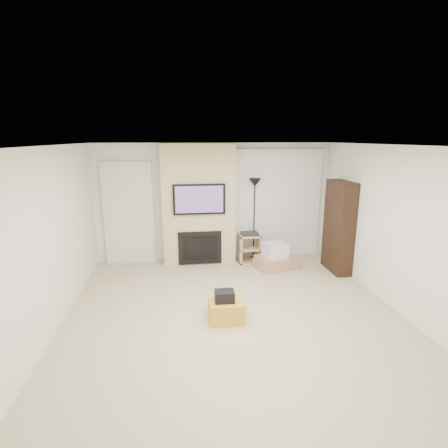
{
  "coord_description": "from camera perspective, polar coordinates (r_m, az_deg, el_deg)",
  "views": [
    {
      "loc": [
        -0.79,
        -4.6,
        2.6
      ],
      "look_at": [
        0.0,
        1.2,
        1.15
      ],
      "focal_mm": 28.0,
      "sensor_mm": 36.0,
      "label": 1
    }
  ],
  "objects": [
    {
      "name": "floor",
      "position": [
        5.35,
        1.8,
        -15.21
      ],
      "size": [
        5.0,
        5.5,
        0.0
      ],
      "primitive_type": "cube",
      "color": "tan",
      "rests_on": "ground"
    },
    {
      "name": "ceiling",
      "position": [
        4.67,
        2.04,
        12.67
      ],
      "size": [
        5.0,
        5.5,
        0.0
      ],
      "primitive_type": "cube",
      "color": "white",
      "rests_on": "wall_back"
    },
    {
      "name": "wall_back",
      "position": [
        7.52,
        -1.6,
        3.56
      ],
      "size": [
        5.0,
        0.0,
        2.5
      ],
      "primitive_type": "cube",
      "rotation": [
        1.57,
        0.0,
        0.0
      ],
      "color": "white",
      "rests_on": "ground"
    },
    {
      "name": "wall_front",
      "position": [
        2.43,
        13.6,
        -20.4
      ],
      "size": [
        5.0,
        0.0,
        2.5
      ],
      "primitive_type": "cube",
      "rotation": [
        1.57,
        0.0,
        0.0
      ],
      "color": "white",
      "rests_on": "ground"
    },
    {
      "name": "wall_left",
      "position": [
        5.09,
        -27.09,
        -3.05
      ],
      "size": [
        0.0,
        5.5,
        2.5
      ],
      "primitive_type": "cube",
      "rotation": [
        1.57,
        0.0,
        1.57
      ],
      "color": "white",
      "rests_on": "ground"
    },
    {
      "name": "wall_right",
      "position": [
        5.82,
        26.99,
        -1.06
      ],
      "size": [
        0.0,
        5.5,
        2.5
      ],
      "primitive_type": "cube",
      "rotation": [
        1.57,
        0.0,
        1.57
      ],
      "color": "white",
      "rests_on": "ground"
    },
    {
      "name": "hvac_vent",
      "position": [
        5.53,
        4.79,
        12.79
      ],
      "size": [
        0.35,
        0.18,
        0.01
      ],
      "primitive_type": "cube",
      "color": "silver",
      "rests_on": "ceiling"
    },
    {
      "name": "ottoman",
      "position": [
        5.28,
        0.35,
        -13.74
      ],
      "size": [
        0.51,
        0.51,
        0.3
      ],
      "primitive_type": "cube",
      "rotation": [
        0.0,
        0.0,
        -0.02
      ],
      "color": "gold",
      "rests_on": "floor"
    },
    {
      "name": "black_bag",
      "position": [
        5.14,
        0.07,
        -11.69
      ],
      "size": [
        0.29,
        0.23,
        0.16
      ],
      "primitive_type": "cube",
      "rotation": [
        0.0,
        0.0,
        -0.02
      ],
      "color": "black",
      "rests_on": "ottoman"
    },
    {
      "name": "fireplace_wall",
      "position": [
        7.28,
        -4.16,
        3.08
      ],
      "size": [
        1.5,
        0.47,
        2.5
      ],
      "color": "tan",
      "rests_on": "floor"
    },
    {
      "name": "entry_door",
      "position": [
        7.54,
        -15.28,
        1.59
      ],
      "size": [
        1.02,
        0.11,
        2.14
      ],
      "color": "silver",
      "rests_on": "floor"
    },
    {
      "name": "vertical_blinds",
      "position": [
        7.74,
        8.83,
        3.88
      ],
      "size": [
        1.98,
        0.1,
        2.37
      ],
      "color": "silver",
      "rests_on": "floor"
    },
    {
      "name": "floor_lamp",
      "position": [
        7.38,
        5.01,
        4.51
      ],
      "size": [
        0.26,
        0.26,
        1.78
      ],
      "color": "black",
      "rests_on": "floor"
    },
    {
      "name": "av_stand",
      "position": [
        7.48,
        4.16,
        -3.67
      ],
      "size": [
        0.45,
        0.38,
        0.66
      ],
      "color": "tan",
      "rests_on": "floor"
    },
    {
      "name": "box_stack",
      "position": [
        7.25,
        8.31,
        -5.56
      ],
      "size": [
        0.91,
        0.77,
        0.53
      ],
      "color": "tan",
      "rests_on": "floor"
    },
    {
      "name": "bookshelf",
      "position": [
        7.21,
        18.23,
        -0.44
      ],
      "size": [
        0.3,
        0.8,
        1.8
      ],
      "color": "black",
      "rests_on": "floor"
    }
  ]
}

